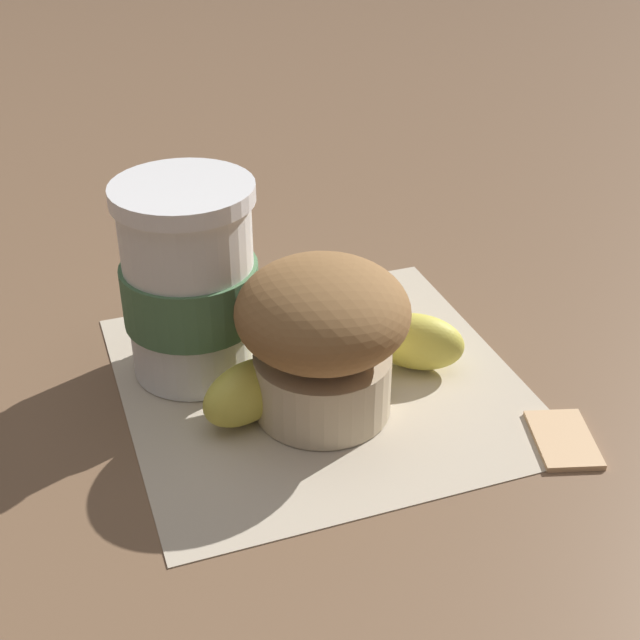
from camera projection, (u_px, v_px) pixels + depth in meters
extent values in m
plane|color=brown|center=(320.00, 383.00, 0.54)|extent=(3.00, 3.00, 0.00)
cube|color=beige|center=(320.00, 382.00, 0.54)|extent=(0.25, 0.25, 0.00)
cylinder|color=white|center=(190.00, 288.00, 0.53)|extent=(0.08, 0.08, 0.11)
cylinder|color=white|center=(182.00, 193.00, 0.50)|extent=(0.08, 0.08, 0.01)
cylinder|color=#4C754C|center=(191.00, 292.00, 0.53)|extent=(0.08, 0.08, 0.04)
cylinder|color=beige|center=(322.00, 382.00, 0.51)|extent=(0.08, 0.08, 0.04)
ellipsoid|color=olive|center=(323.00, 312.00, 0.48)|extent=(0.10, 0.10, 0.06)
ellipsoid|color=#D6CC4C|center=(417.00, 342.00, 0.55)|extent=(0.06, 0.06, 0.04)
ellipsoid|color=#D6CC4C|center=(324.00, 354.00, 0.53)|extent=(0.07, 0.05, 0.04)
ellipsoid|color=#D6CC4C|center=(248.00, 392.00, 0.50)|extent=(0.06, 0.05, 0.04)
cube|color=#E0B27F|center=(564.00, 437.00, 0.49)|extent=(0.05, 0.06, 0.01)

